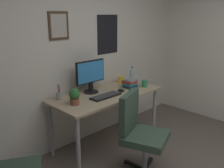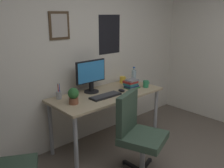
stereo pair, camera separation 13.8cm
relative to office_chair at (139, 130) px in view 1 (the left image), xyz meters
name	(u,v)px [view 1 (the left image)]	position (x,y,z in m)	size (l,w,h in m)	color
wall_back	(75,51)	(0.01, 1.13, 0.77)	(4.40, 0.10, 2.60)	silver
desk	(107,99)	(0.18, 0.71, 0.14)	(1.53, 0.69, 0.76)	tan
office_chair	(139,130)	(0.00, 0.00, 0.00)	(0.59, 0.60, 0.95)	#334738
monitor	(90,75)	(0.06, 0.89, 0.47)	(0.46, 0.20, 0.43)	black
keyboard	(106,96)	(0.07, 0.61, 0.24)	(0.43, 0.15, 0.03)	black
computer_mouse	(121,90)	(0.37, 0.63, 0.25)	(0.06, 0.11, 0.04)	black
water_bottle	(132,76)	(0.81, 0.81, 0.33)	(0.07, 0.07, 0.25)	silver
coffee_mug_near	(121,80)	(0.69, 0.93, 0.28)	(0.12, 0.08, 0.10)	yellow
coffee_mug_far	(145,83)	(0.78, 0.54, 0.28)	(0.12, 0.08, 0.10)	#2D8C59
potted_plant	(74,96)	(-0.37, 0.67, 0.33)	(0.13, 0.13, 0.19)	brown
pen_cup	(59,95)	(-0.41, 0.95, 0.28)	(0.07, 0.07, 0.20)	#9EA0A5
book_stack_left	(130,84)	(0.59, 0.66, 0.29)	(0.20, 0.17, 0.13)	#33723F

